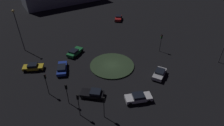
{
  "coord_description": "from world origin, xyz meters",
  "views": [
    {
      "loc": [
        -0.42,
        32.69,
        23.6
      ],
      "look_at": [
        0.0,
        0.0,
        0.74
      ],
      "focal_mm": 30.53,
      "sensor_mm": 36.0,
      "label": 1
    }
  ],
  "objects_px": {
    "car_white": "(138,98)",
    "traffic_light_north": "(104,103)",
    "car_blue": "(62,68)",
    "car_red": "(118,18)",
    "traffic_light_southwest": "(161,40)",
    "car_yellow": "(33,67)",
    "streetlamp_east": "(17,25)",
    "traffic_light_northeast": "(67,90)",
    "traffic_light_north_near": "(78,101)",
    "car_green": "(75,52)",
    "car_silver": "(160,73)",
    "car_black": "(93,93)",
    "traffic_light_northeast_near": "(46,80)"
  },
  "relations": [
    {
      "from": "car_black",
      "to": "traffic_light_southwest",
      "type": "distance_m",
      "value": 21.0
    },
    {
      "from": "car_blue",
      "to": "traffic_light_southwest",
      "type": "relative_size",
      "value": 1.1
    },
    {
      "from": "car_white",
      "to": "traffic_light_north",
      "type": "bearing_deg",
      "value": 20.05
    },
    {
      "from": "car_red",
      "to": "car_silver",
      "type": "distance_m",
      "value": 29.49
    },
    {
      "from": "car_blue",
      "to": "car_silver",
      "type": "relative_size",
      "value": 1.08
    },
    {
      "from": "car_green",
      "to": "traffic_light_northeast",
      "type": "relative_size",
      "value": 1.13
    },
    {
      "from": "car_blue",
      "to": "car_white",
      "type": "distance_m",
      "value": 16.67
    },
    {
      "from": "car_blue",
      "to": "traffic_light_southwest",
      "type": "bearing_deg",
      "value": -78.29
    },
    {
      "from": "car_white",
      "to": "car_red",
      "type": "bearing_deg",
      "value": -97.13
    },
    {
      "from": "car_white",
      "to": "traffic_light_north_near",
      "type": "relative_size",
      "value": 1.08
    },
    {
      "from": "traffic_light_northeast",
      "to": "traffic_light_northeast_near",
      "type": "xyz_separation_m",
      "value": [
        3.91,
        -2.13,
        0.2
      ]
    },
    {
      "from": "car_yellow",
      "to": "streetlamp_east",
      "type": "distance_m",
      "value": 10.75
    },
    {
      "from": "car_white",
      "to": "traffic_light_northeast",
      "type": "distance_m",
      "value": 11.74
    },
    {
      "from": "traffic_light_north",
      "to": "car_black",
      "type": "bearing_deg",
      "value": 30.54
    },
    {
      "from": "car_green",
      "to": "traffic_light_southwest",
      "type": "height_order",
      "value": "traffic_light_southwest"
    },
    {
      "from": "car_black",
      "to": "car_green",
      "type": "bearing_deg",
      "value": -59.37
    },
    {
      "from": "traffic_light_north",
      "to": "streetlamp_east",
      "type": "relative_size",
      "value": 0.42
    },
    {
      "from": "car_silver",
      "to": "car_white",
      "type": "relative_size",
      "value": 0.93
    },
    {
      "from": "car_green",
      "to": "streetlamp_east",
      "type": "xyz_separation_m",
      "value": [
        12.33,
        -1.78,
        5.75
      ]
    },
    {
      "from": "car_red",
      "to": "traffic_light_southwest",
      "type": "bearing_deg",
      "value": 32.73
    },
    {
      "from": "traffic_light_southwest",
      "to": "traffic_light_north_near",
      "type": "bearing_deg",
      "value": 21.65
    },
    {
      "from": "car_red",
      "to": "traffic_light_northeast_near",
      "type": "distance_m",
      "value": 36.0
    },
    {
      "from": "car_blue",
      "to": "car_white",
      "type": "relative_size",
      "value": 1.01
    },
    {
      "from": "traffic_light_southwest",
      "to": "car_white",
      "type": "bearing_deg",
      "value": 38.84
    },
    {
      "from": "traffic_light_northeast",
      "to": "car_green",
      "type": "bearing_deg",
      "value": 39.43
    },
    {
      "from": "car_green",
      "to": "traffic_light_northeast",
      "type": "distance_m",
      "value": 15.25
    },
    {
      "from": "car_green",
      "to": "car_yellow",
      "type": "relative_size",
      "value": 1.09
    },
    {
      "from": "car_yellow",
      "to": "traffic_light_north",
      "type": "height_order",
      "value": "traffic_light_north"
    },
    {
      "from": "traffic_light_north",
      "to": "traffic_light_north_near",
      "type": "relative_size",
      "value": 0.96
    },
    {
      "from": "car_red",
      "to": "car_yellow",
      "type": "relative_size",
      "value": 1.01
    },
    {
      "from": "traffic_light_north_near",
      "to": "car_red",
      "type": "bearing_deg",
      "value": 10.35
    },
    {
      "from": "traffic_light_southwest",
      "to": "traffic_light_north_near",
      "type": "height_order",
      "value": "traffic_light_north_near"
    },
    {
      "from": "car_green",
      "to": "traffic_light_northeast",
      "type": "xyz_separation_m",
      "value": [
        -1.6,
        15.01,
        2.17
      ]
    },
    {
      "from": "car_blue",
      "to": "traffic_light_southwest",
      "type": "xyz_separation_m",
      "value": [
        -21.25,
        -8.07,
        2.37
      ]
    },
    {
      "from": "traffic_light_northeast",
      "to": "traffic_light_northeast_near",
      "type": "height_order",
      "value": "traffic_light_northeast_near"
    },
    {
      "from": "car_white",
      "to": "traffic_light_north_near",
      "type": "bearing_deg",
      "value": 6.98
    },
    {
      "from": "car_white",
      "to": "traffic_light_north",
      "type": "distance_m",
      "value": 6.87
    },
    {
      "from": "car_black",
      "to": "car_green",
      "type": "height_order",
      "value": "car_green"
    },
    {
      "from": "traffic_light_northeast_near",
      "to": "car_blue",
      "type": "bearing_deg",
      "value": 44.83
    },
    {
      "from": "traffic_light_north",
      "to": "traffic_light_southwest",
      "type": "bearing_deg",
      "value": -27.58
    },
    {
      "from": "car_red",
      "to": "car_green",
      "type": "height_order",
      "value": "car_red"
    },
    {
      "from": "car_white",
      "to": "traffic_light_southwest",
      "type": "bearing_deg",
      "value": -124.1
    },
    {
      "from": "car_white",
      "to": "traffic_light_southwest",
      "type": "height_order",
      "value": "traffic_light_southwest"
    },
    {
      "from": "car_white",
      "to": "traffic_light_northeast",
      "type": "relative_size",
      "value": 1.16
    },
    {
      "from": "car_blue",
      "to": "traffic_light_north_near",
      "type": "bearing_deg",
      "value": -163.62
    },
    {
      "from": "car_white",
      "to": "car_green",
      "type": "bearing_deg",
      "value": -59.24
    },
    {
      "from": "car_blue",
      "to": "car_black",
      "type": "bearing_deg",
      "value": -144.79
    },
    {
      "from": "traffic_light_northeast",
      "to": "traffic_light_northeast_near",
      "type": "distance_m",
      "value": 4.45
    },
    {
      "from": "car_yellow",
      "to": "streetlamp_east",
      "type": "height_order",
      "value": "streetlamp_east"
    },
    {
      "from": "traffic_light_northeast",
      "to": "traffic_light_north_near",
      "type": "distance_m",
      "value": 3.34
    }
  ]
}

